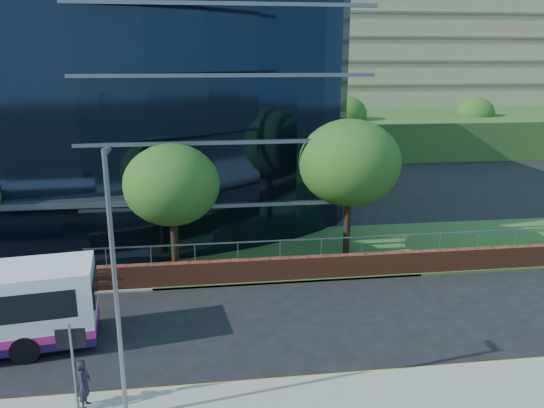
{
  "coord_description": "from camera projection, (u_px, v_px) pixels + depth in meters",
  "views": [
    {
      "loc": [
        8.48,
        -16.07,
        10.37
      ],
      "look_at": [
        11.71,
        8.0,
        3.69
      ],
      "focal_mm": 35.0,
      "sensor_mm": 36.0,
      "label": 1
    }
  ],
  "objects": [
    {
      "name": "grass_verge",
      "position": [
        476.0,
        243.0,
        30.59
      ],
      "size": [
        36.0,
        8.0,
        0.12
      ],
      "primitive_type": "cube",
      "color": "#2D511E",
      "rests_on": "ground"
    },
    {
      "name": "glass_office",
      "position": [
        6.0,
        96.0,
        34.3
      ],
      "size": [
        44.0,
        23.1,
        16.0
      ],
      "color": "black",
      "rests_on": "ground"
    },
    {
      "name": "retaining_wall",
      "position": [
        439.0,
        261.0,
        26.4
      ],
      "size": [
        34.0,
        0.4,
        2.11
      ],
      "color": "brown",
      "rests_on": "ground"
    },
    {
      "name": "apartment_block",
      "position": [
        370.0,
        53.0,
        72.85
      ],
      "size": [
        60.0,
        42.0,
        30.0
      ],
      "color": "#2D511E",
      "rests_on": "ground"
    },
    {
      "name": "street_sign",
      "position": [
        72.0,
        349.0,
        15.51
      ],
      "size": [
        0.85,
        0.09,
        2.8
      ],
      "color": "slate",
      "rests_on": "pavement_near"
    },
    {
      "name": "tree_far_c",
      "position": [
        172.0,
        185.0,
        25.31
      ],
      "size": [
        4.62,
        4.62,
        6.51
      ],
      "color": "black",
      "rests_on": "ground"
    },
    {
      "name": "tree_far_d",
      "position": [
        349.0,
        163.0,
        27.25
      ],
      "size": [
        5.28,
        5.28,
        7.44
      ],
      "color": "black",
      "rests_on": "ground"
    },
    {
      "name": "tree_dist_e",
      "position": [
        345.0,
        114.0,
        57.11
      ],
      "size": [
        4.62,
        4.62,
        6.51
      ],
      "color": "black",
      "rests_on": "ground"
    },
    {
      "name": "tree_dist_f",
      "position": [
        475.0,
        114.0,
        61.16
      ],
      "size": [
        4.29,
        4.29,
        6.05
      ],
      "color": "black",
      "rests_on": "ground"
    },
    {
      "name": "streetlight_east",
      "position": [
        115.0,
        282.0,
        14.53
      ],
      "size": [
        0.15,
        0.77,
        8.0
      ],
      "color": "slate",
      "rests_on": "pavement_near"
    },
    {
      "name": "pedestrian",
      "position": [
        84.0,
        384.0,
        15.89
      ],
      "size": [
        0.4,
        0.59,
        1.6
      ],
      "primitive_type": "imported",
      "rotation": [
        0.0,
        0.0,
        1.54
      ],
      "color": "black",
      "rests_on": "pavement_near"
    }
  ]
}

